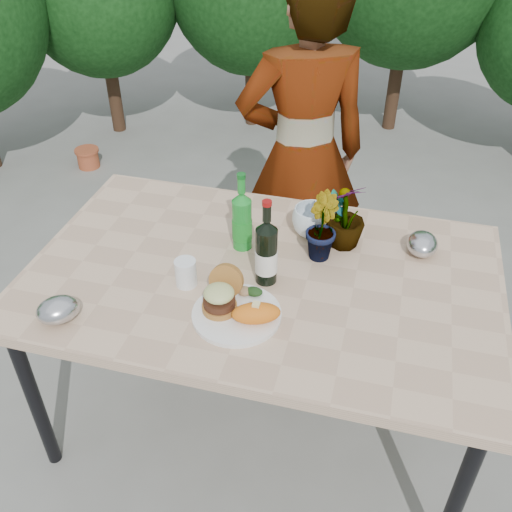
% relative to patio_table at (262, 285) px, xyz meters
% --- Properties ---
extents(ground, '(80.00, 80.00, 0.00)m').
position_rel_patio_table_xyz_m(ground, '(0.00, 0.00, -0.69)').
color(ground, slate).
rests_on(ground, ground).
extents(patio_table, '(1.60, 1.00, 0.75)m').
position_rel_patio_table_xyz_m(patio_table, '(0.00, 0.00, 0.00)').
color(patio_table, tan).
rests_on(patio_table, ground).
extents(shrub_hedge, '(6.78, 5.11, 2.24)m').
position_rel_patio_table_xyz_m(shrub_hedge, '(0.08, 1.69, 0.43)').
color(shrub_hedge, '#382316').
rests_on(shrub_hedge, ground).
extents(dinner_plate, '(0.28, 0.28, 0.01)m').
position_rel_patio_table_xyz_m(dinner_plate, '(-0.02, -0.23, 0.06)').
color(dinner_plate, white).
rests_on(dinner_plate, patio_table).
extents(burger_stack, '(0.11, 0.16, 0.11)m').
position_rel_patio_table_xyz_m(burger_stack, '(-0.08, -0.21, 0.12)').
color(burger_stack, '#B7722D').
rests_on(burger_stack, dinner_plate).
extents(sweet_potato, '(0.17, 0.12, 0.06)m').
position_rel_patio_table_xyz_m(sweet_potato, '(0.05, -0.25, 0.10)').
color(sweet_potato, orange).
rests_on(sweet_potato, dinner_plate).
extents(grilled_veg, '(0.08, 0.05, 0.03)m').
position_rel_patio_table_xyz_m(grilled_veg, '(-0.01, -0.14, 0.09)').
color(grilled_veg, olive).
rests_on(grilled_veg, dinner_plate).
extents(wine_bottle, '(0.07, 0.07, 0.31)m').
position_rel_patio_table_xyz_m(wine_bottle, '(0.02, -0.03, 0.17)').
color(wine_bottle, black).
rests_on(wine_bottle, patio_table).
extents(sparkling_water, '(0.07, 0.07, 0.30)m').
position_rel_patio_table_xyz_m(sparkling_water, '(-0.11, 0.13, 0.17)').
color(sparkling_water, '#198A28').
rests_on(sparkling_water, patio_table).
extents(plastic_cup, '(0.07, 0.07, 0.09)m').
position_rel_patio_table_xyz_m(plastic_cup, '(-0.23, -0.12, 0.10)').
color(plastic_cup, white).
rests_on(plastic_cup, patio_table).
extents(seedling_left, '(0.12, 0.11, 0.20)m').
position_rel_patio_table_xyz_m(seedling_left, '(0.20, 0.26, 0.16)').
color(seedling_left, '#285D20').
rests_on(seedling_left, patio_table).
extents(seedling_mid, '(0.15, 0.16, 0.24)m').
position_rel_patio_table_xyz_m(seedling_mid, '(0.17, 0.15, 0.18)').
color(seedling_mid, '#29571D').
rests_on(seedling_mid, patio_table).
extents(seedling_right, '(0.20, 0.20, 0.25)m').
position_rel_patio_table_xyz_m(seedling_right, '(0.24, 0.24, 0.18)').
color(seedling_right, '#285A1E').
rests_on(seedling_right, patio_table).
extents(blue_bowl, '(0.17, 0.17, 0.11)m').
position_rel_patio_table_xyz_m(blue_bowl, '(0.12, 0.27, 0.11)').
color(blue_bowl, white).
rests_on(blue_bowl, patio_table).
extents(foil_packet_left, '(0.17, 0.17, 0.08)m').
position_rel_patio_table_xyz_m(foil_packet_left, '(-0.55, -0.38, 0.10)').
color(foil_packet_left, '#ACAEB3').
rests_on(foil_packet_left, patio_table).
extents(foil_packet_right, '(0.11, 0.13, 0.08)m').
position_rel_patio_table_xyz_m(foil_packet_right, '(0.52, 0.25, 0.10)').
color(foil_packet_right, '#B2B4B9').
rests_on(foil_packet_right, patio_table).
extents(person, '(0.69, 0.59, 1.61)m').
position_rel_patio_table_xyz_m(person, '(-0.01, 0.77, 0.11)').
color(person, '#8B5B45').
rests_on(person, ground).
extents(terracotta_pot, '(0.17, 0.17, 0.14)m').
position_rel_patio_table_xyz_m(terracotta_pot, '(-1.73, 1.77, -0.62)').
color(terracotta_pot, '#AE4D2C').
rests_on(terracotta_pot, ground).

